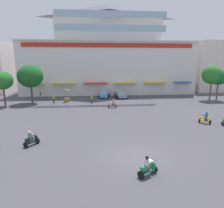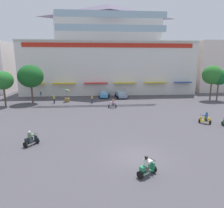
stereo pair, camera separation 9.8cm
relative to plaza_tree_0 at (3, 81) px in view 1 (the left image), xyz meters
name	(u,v)px [view 1 (the left image)]	position (x,y,z in m)	size (l,w,h in m)	color
ground_plane	(118,115)	(18.88, -7.49, -4.47)	(128.00, 128.00, 0.00)	#4C484F
colonial_building	(108,55)	(18.88, 16.19, 4.70)	(40.43, 18.43, 21.31)	silver
flank_building_right	(213,67)	(47.36, 16.45, 1.87)	(12.37, 10.07, 12.68)	beige
plaza_tree_0	(3,81)	(0.00, 0.00, 0.00)	(3.30, 3.60, 6.04)	brown
plaza_tree_1	(212,75)	(38.46, 2.25, 0.59)	(3.90, 3.40, 6.90)	brown
plaza_tree_2	(30,76)	(3.90, 2.26, 0.53)	(4.51, 4.70, 7.05)	brown
plaza_tree_3	(219,77)	(39.84, 2.13, 0.13)	(3.23, 3.30, 6.13)	brown
parked_car_0	(104,94)	(17.51, 7.29, -3.74)	(2.55, 4.34, 1.44)	#4697CF
parked_car_1	(121,94)	(21.07, 6.62, -3.74)	(2.60, 4.56, 1.44)	gray
scooter_rider_0	(31,139)	(9.68, -17.46, -3.88)	(1.26, 1.43, 1.44)	black
scooter_rider_3	(112,104)	(18.45, -2.69, -3.86)	(1.42, 0.75, 1.47)	black
scooter_rider_4	(148,167)	(19.01, -23.18, -3.87)	(1.50, 1.20, 1.47)	black
scooter_rider_8	(205,119)	(29.23, -12.36, -3.86)	(1.36, 1.35, 1.51)	black
pedestrian_0	(41,94)	(4.05, 7.42, -3.55)	(0.46, 0.46, 1.60)	#716550
pedestrian_1	(54,99)	(7.96, 1.64, -3.55)	(0.37, 0.37, 1.60)	black
pedestrian_2	(92,98)	(14.94, 1.14, -3.51)	(0.43, 0.43, 1.68)	navy
balloon_vendor_cart	(67,97)	(10.15, 2.97, -3.47)	(0.97, 0.75, 2.44)	olive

